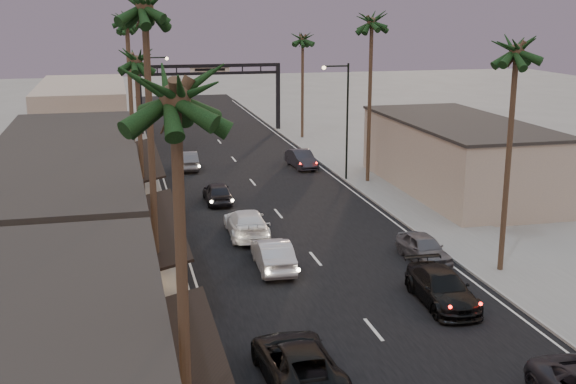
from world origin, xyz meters
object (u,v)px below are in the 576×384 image
palm_far (126,23)px  streetlight_left (150,97)px  streetlight_right (344,112)px  curbside_black (442,288)px  palm_ld (127,15)px  palm_rb (372,16)px  palm_lc (136,53)px  arch (210,81)px  palm_la (174,79)px  oncoming_pickup (297,362)px  oncoming_silver (273,254)px  palm_ra (517,42)px  palm_rc (303,34)px

palm_far → streetlight_left: bearing=-86.1°
streetlight_right → curbside_black: streetlight_right is taller
palm_ld → palm_rb: size_ratio=1.00×
streetlight_left → palm_lc: palm_lc is taller
arch → palm_la: palm_la is taller
streetlight_right → palm_ld: (-15.52, 10.00, 7.09)m
palm_lc → palm_rb: 19.07m
streetlight_right → palm_far: 36.85m
palm_rb → oncoming_pickup: (-12.72, -28.40, -11.65)m
palm_far → oncoming_silver: bearing=-83.5°
palm_ld → palm_ra: size_ratio=1.08×
streetlight_right → palm_lc: 18.66m
palm_la → palm_ld: palm_ld is taller
streetlight_right → palm_far: palm_far is taller
arch → palm_la: (-8.60, -61.00, 5.91)m
oncoming_silver → curbside_black: (6.43, -6.18, -0.02)m
streetlight_right → palm_rb: (1.68, -1.00, 7.09)m
palm_ld → oncoming_pickup: bearing=-83.5°
arch → streetlight_right: size_ratio=1.69×
palm_lc → curbside_black: 21.89m
curbside_black → palm_ld: bearing=112.5°
palm_lc → palm_ra: 20.99m
streetlight_right → oncoming_silver: bearing=-117.8°
palm_rc → oncoming_silver: 39.76m
streetlight_right → palm_rb: 7.35m
palm_lc → curbside_black: palm_lc is taller
palm_lc → palm_rc: 32.86m
palm_ra → oncoming_silver: 15.71m
arch → palm_rb: palm_rb is taller
streetlight_right → palm_rc: size_ratio=0.74×
palm_rc → palm_la: bearing=-107.4°
palm_rb → streetlight_left: bearing=137.9°
streetlight_left → palm_ld: bearing=-119.2°
palm_ld → palm_far: palm_ld is taller
streetlight_right → palm_ra: (1.68, -21.00, 6.11)m
palm_rb → streetlight_right: bearing=149.2°
palm_ra → palm_rb: (0.00, 20.00, 0.97)m
palm_far → palm_la: bearing=-90.2°
arch → palm_ra: (8.60, -46.00, 5.91)m
palm_la → palm_far: same height
palm_la → palm_ra: same height
palm_la → curbside_black: 20.30m
oncoming_pickup → palm_rb: bearing=-116.0°
palm_ra → curbside_black: size_ratio=2.53×
streetlight_right → palm_lc: bearing=-149.9°
palm_ld → streetlight_left: bearing=60.8°
arch → oncoming_pickup: 54.77m
palm_far → oncoming_pickup: palm_far is taller
palm_lc → palm_far: palm_far is taller
palm_la → palm_rc: (17.20, 55.00, -0.97)m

